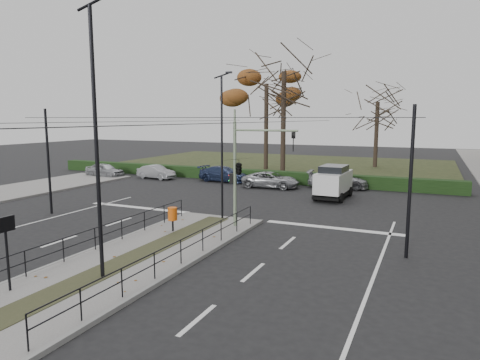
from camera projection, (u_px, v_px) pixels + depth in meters
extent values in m
plane|color=black|center=(173.00, 242.00, 19.04)|extent=(140.00, 140.00, 0.00)
cube|color=#63605E|center=(138.00, 257.00, 16.77)|extent=(4.40, 15.00, 0.14)
cube|color=black|center=(280.00, 164.00, 50.34)|extent=(38.00, 26.00, 0.10)
cube|color=black|center=(231.00, 174.00, 38.18)|extent=(38.00, 1.00, 1.00)
cylinder|color=black|center=(181.00, 208.00, 23.39)|extent=(0.04, 0.04, 0.90)
cylinder|color=black|center=(27.00, 333.00, 9.82)|extent=(0.04, 0.04, 0.90)
cylinder|color=black|center=(250.00, 215.00, 21.73)|extent=(0.04, 0.04, 0.90)
cylinder|color=black|center=(95.00, 228.00, 17.37)|extent=(0.04, 13.20, 0.04)
cylinder|color=black|center=(181.00, 240.00, 15.71)|extent=(0.04, 13.20, 0.04)
cylinder|color=black|center=(48.00, 162.00, 24.31)|extent=(0.14, 0.14, 6.00)
cylinder|color=black|center=(410.00, 183.00, 16.50)|extent=(0.14, 0.14, 6.00)
cylinder|color=black|center=(183.00, 118.00, 19.15)|extent=(20.00, 0.02, 0.02)
cylinder|color=black|center=(204.00, 118.00, 20.95)|extent=(20.00, 0.02, 0.02)
cylinder|color=black|center=(73.00, 122.00, 17.89)|extent=(0.02, 34.00, 0.02)
cylinder|color=black|center=(223.00, 123.00, 15.04)|extent=(0.02, 34.00, 0.02)
cylinder|color=slate|center=(235.00, 175.00, 21.03)|extent=(0.16, 0.16, 5.16)
cylinder|color=slate|center=(265.00, 130.00, 20.07)|extent=(3.17, 0.10, 0.10)
imported|color=black|center=(294.00, 142.00, 19.58)|extent=(0.21, 0.22, 0.89)
imported|color=black|center=(239.00, 167.00, 20.89)|extent=(1.21, 1.97, 0.79)
cube|color=black|center=(232.00, 178.00, 21.13)|extent=(0.22, 0.16, 0.50)
sphere|color=#FF0C0C|center=(230.00, 175.00, 21.15)|extent=(0.11, 0.11, 0.11)
sphere|color=#0CE533|center=(230.00, 181.00, 21.19)|extent=(0.11, 0.11, 0.11)
cylinder|color=black|center=(173.00, 225.00, 20.35)|extent=(0.09, 0.09, 0.56)
cylinder|color=#C74E0B|center=(173.00, 214.00, 20.27)|extent=(0.45, 0.45, 0.61)
cylinder|color=black|center=(7.00, 256.00, 13.21)|extent=(0.08, 0.08, 2.24)
cube|color=black|center=(5.00, 224.00, 13.07)|extent=(0.11, 0.61, 0.47)
cube|color=beige|center=(3.00, 224.00, 13.09)|extent=(0.02, 0.54, 0.39)
cylinder|color=black|center=(96.00, 147.00, 13.88)|extent=(0.13, 0.13, 8.83)
cylinder|color=black|center=(222.00, 149.00, 22.42)|extent=(0.11, 0.11, 7.49)
cube|color=black|center=(229.00, 72.00, 21.69)|extent=(0.33, 0.13, 0.09)
imported|color=#93969A|center=(105.00, 170.00, 39.94)|extent=(3.88, 1.67, 1.31)
imported|color=#93969A|center=(156.00, 172.00, 38.79)|extent=(3.84, 1.74, 1.22)
imported|color=#212D4F|center=(224.00, 174.00, 37.02)|extent=(4.71, 2.25, 1.32)
imported|color=#93969A|center=(271.00, 180.00, 33.81)|extent=(4.62, 2.38, 1.25)
cube|color=silver|center=(333.00, 182.00, 29.22)|extent=(1.89, 4.16, 1.32)
cube|color=black|center=(334.00, 170.00, 29.11)|extent=(1.67, 2.31, 0.62)
cube|color=black|center=(333.00, 194.00, 29.35)|extent=(1.92, 4.24, 0.18)
cylinder|color=black|center=(341.00, 198.00, 27.77)|extent=(0.25, 0.67, 0.66)
cylinder|color=black|center=(315.00, 196.00, 28.53)|extent=(0.25, 0.67, 0.66)
cylinder|color=black|center=(350.00, 192.00, 30.15)|extent=(0.25, 0.67, 0.66)
cylinder|color=black|center=(326.00, 190.00, 30.92)|extent=(0.25, 0.67, 0.66)
cylinder|color=black|center=(266.00, 127.00, 44.89)|extent=(0.44, 0.44, 8.89)
ellipsoid|color=#5F2D15|center=(267.00, 84.00, 44.25)|extent=(8.43, 8.43, 5.59)
cylinder|color=black|center=(376.00, 135.00, 46.82)|extent=(0.44, 0.44, 7.10)
cylinder|color=black|center=(283.00, 125.00, 38.25)|extent=(0.44, 0.44, 9.44)
imported|color=#93969A|center=(338.00, 179.00, 33.60)|extent=(4.87, 2.33, 1.37)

